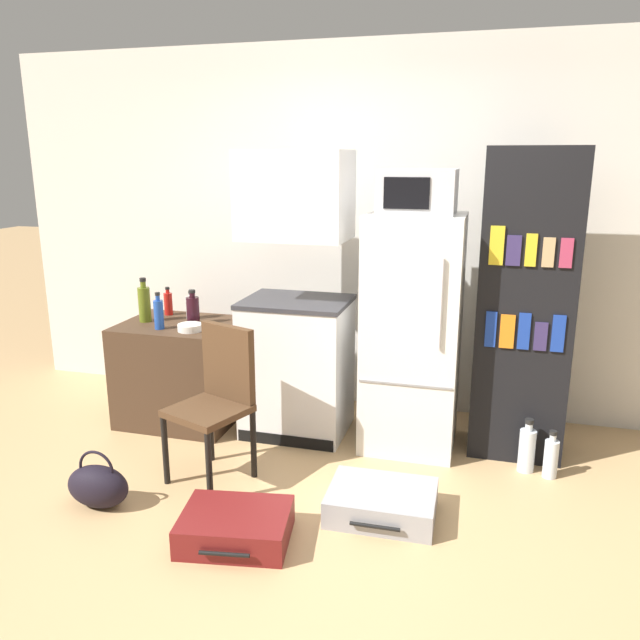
{
  "coord_description": "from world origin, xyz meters",
  "views": [
    {
      "loc": [
        0.76,
        -2.58,
        1.88
      ],
      "look_at": [
        -0.19,
        0.85,
        0.94
      ],
      "focal_mm": 35.0,
      "sensor_mm": 36.0,
      "label": 1
    }
  ],
  "objects_px": {
    "bottle_clear_short": "(192,307)",
    "water_bottle_middle": "(527,449)",
    "bottle_wine_dark": "(193,309)",
    "bottle_olive_oil": "(144,303)",
    "bookshelf": "(524,307)",
    "kitchen_hutch": "(296,311)",
    "bottle_ketchup_red": "(168,303)",
    "microwave": "(418,191)",
    "bowl": "(190,327)",
    "suitcase_large_flat": "(382,502)",
    "refrigerator": "(412,334)",
    "water_bottle_front": "(551,458)",
    "suitcase_small_flat": "(236,527)",
    "side_table": "(181,372)",
    "chair": "(218,391)",
    "bottle_blue_soda": "(159,314)",
    "handbag": "(98,486)"
  },
  "relations": [
    {
      "from": "chair",
      "to": "refrigerator",
      "type": "bearing_deg",
      "value": 55.92
    },
    {
      "from": "kitchen_hutch",
      "to": "bottle_olive_oil",
      "type": "height_order",
      "value": "kitchen_hutch"
    },
    {
      "from": "suitcase_small_flat",
      "to": "kitchen_hutch",
      "type": "bearing_deg",
      "value": 84.86
    },
    {
      "from": "bottle_clear_short",
      "to": "bottle_ketchup_red",
      "type": "xyz_separation_m",
      "value": [
        -0.22,
        0.05,
        0.0
      ]
    },
    {
      "from": "bowl",
      "to": "suitcase_large_flat",
      "type": "height_order",
      "value": "bowl"
    },
    {
      "from": "chair",
      "to": "water_bottle_front",
      "type": "bearing_deg",
      "value": 35.12
    },
    {
      "from": "bottle_blue_soda",
      "to": "chair",
      "type": "relative_size",
      "value": 0.28
    },
    {
      "from": "kitchen_hutch",
      "to": "water_bottle_middle",
      "type": "relative_size",
      "value": 5.62
    },
    {
      "from": "bowl",
      "to": "suitcase_large_flat",
      "type": "xyz_separation_m",
      "value": [
        1.46,
        -0.72,
        -0.68
      ]
    },
    {
      "from": "refrigerator",
      "to": "bottle_wine_dark",
      "type": "distance_m",
      "value": 1.54
    },
    {
      "from": "side_table",
      "to": "microwave",
      "type": "distance_m",
      "value": 2.11
    },
    {
      "from": "suitcase_small_flat",
      "to": "water_bottle_middle",
      "type": "xyz_separation_m",
      "value": [
        1.44,
        1.15,
        0.07
      ]
    },
    {
      "from": "refrigerator",
      "to": "microwave",
      "type": "xyz_separation_m",
      "value": [
        -0.0,
        -0.0,
        0.9
      ]
    },
    {
      "from": "bottle_clear_short",
      "to": "chair",
      "type": "xyz_separation_m",
      "value": [
        0.58,
        -0.84,
        -0.28
      ]
    },
    {
      "from": "bookshelf",
      "to": "suitcase_small_flat",
      "type": "xyz_separation_m",
      "value": [
        -1.37,
        -1.43,
        -0.89
      ]
    },
    {
      "from": "bottle_clear_short",
      "to": "bottle_ketchup_red",
      "type": "relative_size",
      "value": 0.96
    },
    {
      "from": "handbag",
      "to": "suitcase_small_flat",
      "type": "bearing_deg",
      "value": -6.25
    },
    {
      "from": "side_table",
      "to": "water_bottle_middle",
      "type": "xyz_separation_m",
      "value": [
        2.41,
        -0.15,
        -0.22
      ]
    },
    {
      "from": "kitchen_hutch",
      "to": "water_bottle_front",
      "type": "relative_size",
      "value": 6.39
    },
    {
      "from": "kitchen_hutch",
      "to": "water_bottle_front",
      "type": "xyz_separation_m",
      "value": [
        1.67,
        -0.24,
        -0.74
      ]
    },
    {
      "from": "kitchen_hutch",
      "to": "suitcase_large_flat",
      "type": "relative_size",
      "value": 3.31
    },
    {
      "from": "bottle_blue_soda",
      "to": "suitcase_small_flat",
      "type": "distance_m",
      "value": 1.7
    },
    {
      "from": "bottle_olive_oil",
      "to": "side_table",
      "type": "bearing_deg",
      "value": 4.85
    },
    {
      "from": "refrigerator",
      "to": "water_bottle_front",
      "type": "relative_size",
      "value": 5.12
    },
    {
      "from": "suitcase_large_flat",
      "to": "bottle_olive_oil",
      "type": "bearing_deg",
      "value": 154.23
    },
    {
      "from": "bottle_ketchup_red",
      "to": "chair",
      "type": "distance_m",
      "value": 1.23
    },
    {
      "from": "chair",
      "to": "handbag",
      "type": "bearing_deg",
      "value": -113.5
    },
    {
      "from": "bookshelf",
      "to": "bowl",
      "type": "height_order",
      "value": "bookshelf"
    },
    {
      "from": "bowl",
      "to": "water_bottle_middle",
      "type": "bearing_deg",
      "value": 0.2
    },
    {
      "from": "microwave",
      "to": "bottle_blue_soda",
      "type": "xyz_separation_m",
      "value": [
        -1.7,
        -0.21,
        -0.83
      ]
    },
    {
      "from": "microwave",
      "to": "bottle_ketchup_red",
      "type": "height_order",
      "value": "microwave"
    },
    {
      "from": "refrigerator",
      "to": "chair",
      "type": "distance_m",
      "value": 1.29
    },
    {
      "from": "bottle_ketchup_red",
      "to": "bowl",
      "type": "height_order",
      "value": "bottle_ketchup_red"
    },
    {
      "from": "bottle_clear_short",
      "to": "handbag",
      "type": "bearing_deg",
      "value": -86.85
    },
    {
      "from": "bottle_wine_dark",
      "to": "bowl",
      "type": "distance_m",
      "value": 0.2
    },
    {
      "from": "bottle_ketchup_red",
      "to": "suitcase_small_flat",
      "type": "relative_size",
      "value": 0.35
    },
    {
      "from": "suitcase_large_flat",
      "to": "handbag",
      "type": "height_order",
      "value": "handbag"
    },
    {
      "from": "bottle_blue_soda",
      "to": "bottle_ketchup_red",
      "type": "bearing_deg",
      "value": 109.69
    },
    {
      "from": "bookshelf",
      "to": "kitchen_hutch",
      "type": "bearing_deg",
      "value": -176.87
    },
    {
      "from": "bottle_wine_dark",
      "to": "bottle_ketchup_red",
      "type": "relative_size",
      "value": 1.15
    },
    {
      "from": "microwave",
      "to": "water_bottle_front",
      "type": "relative_size",
      "value": 1.54
    },
    {
      "from": "refrigerator",
      "to": "suitcase_small_flat",
      "type": "bearing_deg",
      "value": -117.16
    },
    {
      "from": "kitchen_hutch",
      "to": "bookshelf",
      "type": "xyz_separation_m",
      "value": [
        1.47,
        0.08,
        0.1
      ]
    },
    {
      "from": "bottle_wine_dark",
      "to": "bottle_olive_oil",
      "type": "xyz_separation_m",
      "value": [
        -0.36,
        -0.04,
        0.03
      ]
    },
    {
      "from": "refrigerator",
      "to": "bottle_wine_dark",
      "type": "height_order",
      "value": "refrigerator"
    },
    {
      "from": "bottle_clear_short",
      "to": "water_bottle_middle",
      "type": "bearing_deg",
      "value": -7.31
    },
    {
      "from": "bottle_clear_short",
      "to": "bottle_wine_dark",
      "type": "relative_size",
      "value": 0.83
    },
    {
      "from": "chair",
      "to": "suitcase_small_flat",
      "type": "relative_size",
      "value": 1.54
    },
    {
      "from": "side_table",
      "to": "bookshelf",
      "type": "bearing_deg",
      "value": 3.14
    },
    {
      "from": "chair",
      "to": "bottle_ketchup_red",
      "type": "bearing_deg",
      "value": 152.63
    }
  ]
}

